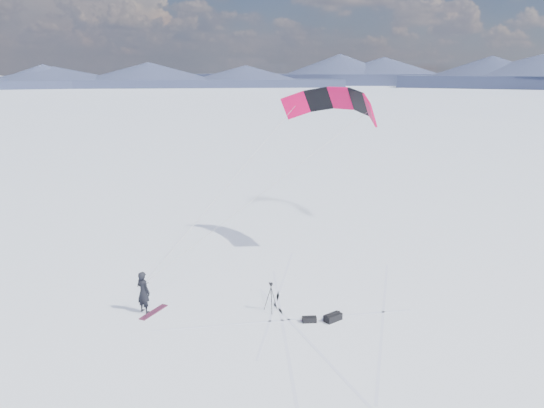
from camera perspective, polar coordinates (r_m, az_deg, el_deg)
ground at (r=21.73m, az=-0.78°, el=-13.76°), size 1800.00×1800.00×0.00m
horizon_hills at (r=20.16m, az=-0.82°, el=-3.68°), size 704.00×705.94×9.43m
snow_tracks at (r=20.84m, az=-3.74°, el=-15.09°), size 13.93×10.25×0.01m
snowkiter at (r=24.10m, az=-13.53°, el=-11.21°), size 0.68×0.80×1.86m
snowboard at (r=23.95m, az=-12.61°, el=-11.27°), size 1.54×1.08×0.04m
tripod at (r=23.18m, az=-0.12°, el=-9.55°), size 0.55×0.61×1.32m
gear_bag_a at (r=22.79m, az=6.57°, el=-12.01°), size 0.80×0.42×0.35m
gear_bag_b at (r=22.62m, az=4.04°, el=-12.26°), size 0.66×0.54×0.27m
power_kite at (r=30.21m, az=6.75°, el=10.66°), size 13.69×6.39×8.00m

